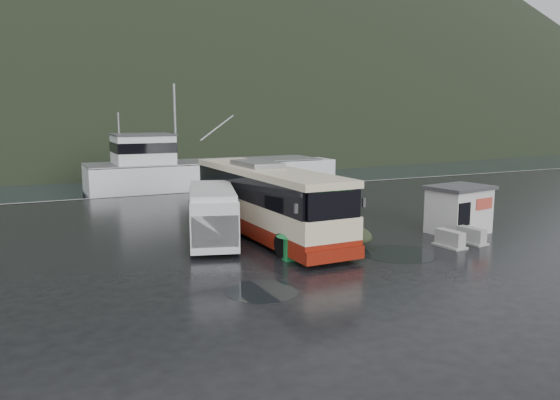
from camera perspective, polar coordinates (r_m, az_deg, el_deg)
name	(u,v)px	position (r m, az deg, el deg)	size (l,w,h in m)	color
ground	(273,251)	(25.81, -0.73, -5.31)	(160.00, 160.00, 0.00)	black
harbor_water	(71,141)	(133.28, -20.99, 5.79)	(300.00, 180.00, 0.02)	black
quay_edge	(169,194)	(44.44, -11.56, 0.63)	(160.00, 0.60, 1.50)	#999993
headland	(68,126)	(273.55, -21.29, 7.20)	(780.00, 540.00, 570.00)	black
coach_bus	(266,235)	(29.00, -1.45, -3.69)	(3.36, 13.64, 3.86)	beige
white_van	(213,242)	(27.61, -7.03, -4.41)	(2.29, 6.68, 2.80)	silver
waste_bin_left	(292,258)	(24.48, 1.30, -6.11)	(1.05, 1.05, 1.47)	#167C37
waste_bin_right	(331,252)	(25.70, 5.31, -5.41)	(1.02, 1.02, 1.42)	#167C37
dome_tent	(349,245)	(27.02, 7.20, -4.72)	(1.86, 2.60, 1.02)	#29311D
ticket_kiosk	(458,233)	(31.09, 18.06, -3.26)	(3.28, 2.49, 2.57)	silver
jersey_barrier_a	(471,243)	(28.85, 19.32, -4.28)	(0.79, 1.57, 0.79)	#999993
jersey_barrier_b	(449,247)	(27.75, 17.29, -4.70)	(0.81, 1.62, 0.81)	#999993
jersey_barrier_c	(454,231)	(31.55, 17.68, -3.07)	(0.72, 1.44, 0.72)	#999993
fishing_trawler	(208,181)	(52.08, -7.54, 1.97)	(25.94, 5.69, 10.38)	silver
puddles	(329,253)	(25.42, 5.15, -5.56)	(10.92, 12.31, 0.01)	black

